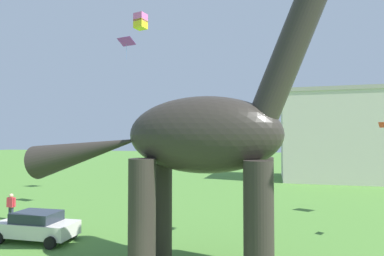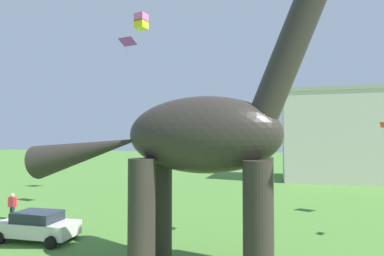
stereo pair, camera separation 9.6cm
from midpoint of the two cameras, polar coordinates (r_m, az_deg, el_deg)
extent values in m
cylinder|color=#2D2823|center=(14.10, 12.03, -14.66)|extent=(1.08, 1.08, 4.68)
cylinder|color=#2D2823|center=(12.09, 11.59, -16.84)|extent=(1.08, 1.08, 4.68)
cylinder|color=#2D2823|center=(14.98, -5.90, -13.93)|extent=(1.08, 1.08, 4.68)
cylinder|color=#2D2823|center=(13.11, -9.17, -15.67)|extent=(1.08, 1.08, 4.68)
ellipsoid|color=#2D2823|center=(13.02, 1.83, -1.20)|extent=(6.40, 2.76, 3.15)
cylinder|color=#2D2823|center=(13.78, 20.08, 20.39)|extent=(4.60, 1.18, 9.11)
cone|color=#2D2823|center=(15.14, -18.46, -3.93)|extent=(5.62, 1.58, 2.67)
cube|color=silver|center=(19.65, -26.16, -15.82)|extent=(4.25, 1.90, 0.72)
cube|color=#232B35|center=(19.51, -26.13, -14.05)|extent=(2.31, 1.63, 0.52)
cylinder|color=black|center=(19.51, -20.76, -17.09)|extent=(0.63, 0.24, 0.62)
cylinder|color=black|center=(18.13, -24.18, -18.24)|extent=(0.63, 0.24, 0.62)
cylinder|color=black|center=(21.38, -27.85, -15.62)|extent=(0.63, 0.24, 0.62)
cylinder|color=#2D3347|center=(25.27, -29.94, -13.11)|extent=(0.15, 0.15, 0.88)
cylinder|color=#2D3347|center=(25.13, -29.58, -13.18)|extent=(0.15, 0.15, 0.88)
cube|color=#D1333D|center=(25.06, -29.73, -11.47)|extent=(0.47, 0.29, 0.62)
sphere|color=tan|center=(24.99, -29.71, -10.46)|extent=(0.27, 0.27, 0.27)
cylinder|color=#D1333D|center=(25.24, -30.18, -11.32)|extent=(0.12, 0.12, 0.59)
cylinder|color=#D1333D|center=(24.87, -29.27, -11.48)|extent=(0.12, 0.12, 0.59)
cube|color=purple|center=(32.88, -11.72, 14.93)|extent=(1.75, 1.35, 0.55)
cylinder|color=#287AE5|center=(32.60, -11.74, 13.20)|extent=(0.01, 0.01, 1.58)
cube|color=pink|center=(24.88, -9.30, 18.84)|extent=(0.92, 0.92, 0.61)
cube|color=yellow|center=(24.71, -9.31, 17.81)|extent=(0.92, 0.92, 0.61)
cube|color=beige|center=(45.76, 25.23, -1.53)|extent=(15.13, 8.97, 11.19)
cube|color=#ABA396|center=(46.15, 25.13, 5.74)|extent=(15.43, 9.15, 0.50)
camera|label=1|loc=(0.05, -90.18, 0.01)|focal=29.80mm
camera|label=2|loc=(0.05, 89.82, -0.01)|focal=29.80mm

